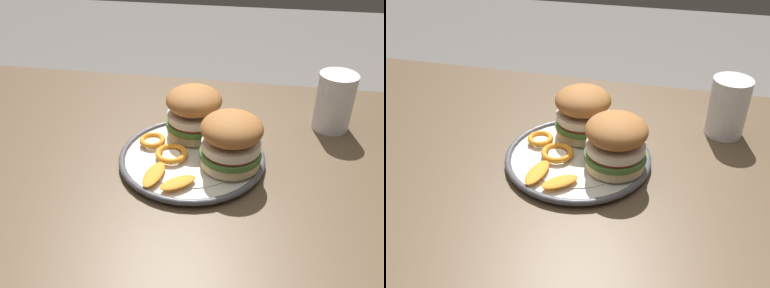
# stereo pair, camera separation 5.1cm
# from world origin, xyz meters

# --- Properties ---
(dining_table) EXTENTS (1.32, 0.86, 0.77)m
(dining_table) POSITION_xyz_m (0.00, 0.00, 0.66)
(dining_table) COLOR brown
(dining_table) RESTS_ON ground
(dinner_plate) EXTENTS (0.28, 0.28, 0.02)m
(dinner_plate) POSITION_xyz_m (-0.07, -0.06, 0.78)
(dinner_plate) COLOR silver
(dinner_plate) RESTS_ON dining_table
(sandwich_half_left) EXTENTS (0.16, 0.16, 0.10)m
(sandwich_half_left) POSITION_xyz_m (-0.06, -0.13, 0.84)
(sandwich_half_left) COLOR beige
(sandwich_half_left) RESTS_ON dinner_plate
(sandwich_half_right) EXTENTS (0.16, 0.16, 0.10)m
(sandwich_half_right) POSITION_xyz_m (-0.14, -0.04, 0.84)
(sandwich_half_right) COLOR beige
(sandwich_half_right) RESTS_ON dinner_plate
(orange_peel_curled) EXTENTS (0.08, 0.08, 0.01)m
(orange_peel_curled) POSITION_xyz_m (-0.03, -0.04, 0.79)
(orange_peel_curled) COLOR orange
(orange_peel_curled) RESTS_ON dinner_plate
(orange_peel_strip_long) EXTENTS (0.04, 0.08, 0.01)m
(orange_peel_strip_long) POSITION_xyz_m (-0.02, 0.02, 0.79)
(orange_peel_strip_long) COLOR orange
(orange_peel_strip_long) RESTS_ON dinner_plate
(orange_peel_strip_short) EXTENTS (0.07, 0.07, 0.01)m
(orange_peel_strip_short) POSITION_xyz_m (-0.06, 0.04, 0.79)
(orange_peel_strip_short) COLOR orange
(orange_peel_strip_short) RESTS_ON dinner_plate
(orange_peel_small_curl) EXTENTS (0.07, 0.07, 0.01)m
(orange_peel_small_curl) POSITION_xyz_m (0.01, -0.08, 0.79)
(orange_peel_small_curl) COLOR orange
(orange_peel_small_curl) RESTS_ON dinner_plate
(drinking_glass) EXTENTS (0.08, 0.08, 0.12)m
(drinking_glass) POSITION_xyz_m (-0.34, -0.23, 0.82)
(drinking_glass) COLOR white
(drinking_glass) RESTS_ON dining_table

